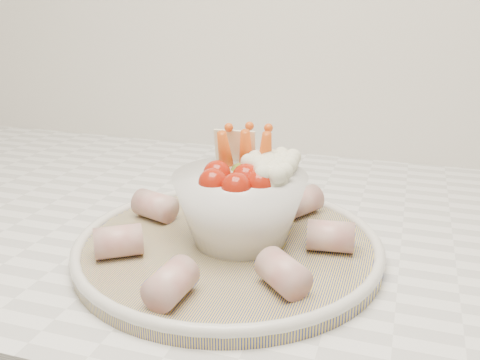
% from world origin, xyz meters
% --- Properties ---
extents(serving_platter, '(0.33, 0.33, 0.02)m').
position_xyz_m(serving_platter, '(-0.01, 1.35, 0.93)').
color(serving_platter, navy).
rests_on(serving_platter, kitchen_counter).
extents(veggie_bowl, '(0.14, 0.14, 0.12)m').
position_xyz_m(veggie_bowl, '(0.00, 1.36, 0.98)').
color(veggie_bowl, white).
rests_on(veggie_bowl, serving_platter).
extents(cured_meat_rolls, '(0.26, 0.29, 0.03)m').
position_xyz_m(cured_meat_rolls, '(-0.01, 1.35, 0.95)').
color(cured_meat_rolls, '#AF5550').
rests_on(cured_meat_rolls, serving_platter).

